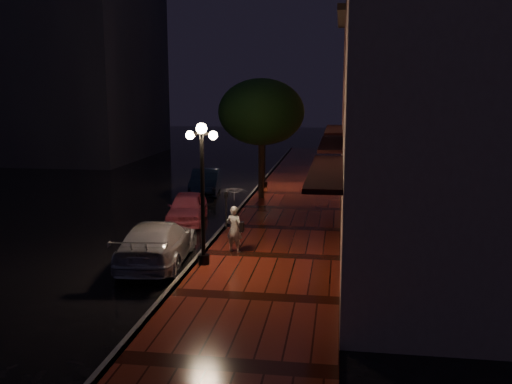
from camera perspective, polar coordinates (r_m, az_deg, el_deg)
The scene contains 15 objects.
ground at distance 22.52m, azimuth -3.11°, elevation -3.73°, with size 120.00×120.00×0.00m, color black.
sidewalk at distance 22.17m, azimuth 2.61°, elevation -3.75°, with size 4.50×60.00×0.15m, color #48170C.
curb at distance 22.50m, azimuth -3.11°, elevation -3.54°, with size 0.25×60.00×0.15m, color #595451.
storefront_near at distance 15.66m, azimuth 18.02°, elevation 5.38°, with size 5.00×8.00×8.50m, color gray.
storefront_mid at distance 23.54m, azimuth 15.00°, elevation 10.07°, with size 5.00×8.00×11.00m, color #511914.
storefront_far at distance 31.52m, azimuth 13.29°, elevation 8.30°, with size 5.00×8.00×9.00m, color #8C5951.
storefront_extra at distance 41.48m, azimuth 12.19°, elevation 9.45°, with size 5.00×12.00×10.00m, color #511914.
streetlamp_near at distance 17.13m, azimuth -5.38°, elevation 0.66°, with size 0.96×0.36×4.31m.
streetlamp_far at distance 30.80m, azimuth 0.84°, elevation 4.99°, with size 0.96×0.36×4.31m.
street_tree at distance 27.68m, azimuth 0.55°, elevation 7.80°, with size 4.16×4.16×5.80m.
pink_car at distance 23.68m, azimuth -6.89°, elevation -1.55°, with size 1.47×3.65×1.24m, color #E35D76.
navy_car at distance 29.90m, azimuth -5.06°, elevation 1.03°, with size 1.39×3.98×1.31m, color black.
silver_car at distance 18.24m, azimuth -9.87°, elevation -5.01°, with size 1.93×4.74×1.38m, color #9D9CA3.
woman_with_umbrella at distance 18.55m, azimuth -2.19°, elevation -1.76°, with size 0.90×0.92×2.16m.
parking_meter at distance 21.77m, azimuth -3.02°, elevation -1.45°, with size 0.15×0.12×1.44m.
Camera 1 is at (4.41, -21.40, 5.46)m, focal length 40.00 mm.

